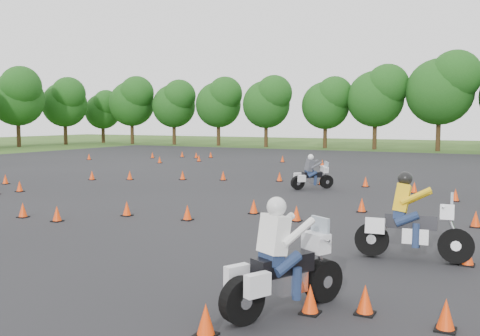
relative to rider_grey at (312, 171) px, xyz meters
name	(u,v)px	position (x,y,z in m)	size (l,w,h in m)	color
ground	(183,215)	(-1.51, -7.98, -0.79)	(140.00, 140.00, 0.00)	#2D5119
asphalt_pad	(262,192)	(-1.51, -1.98, -0.78)	(62.00, 62.00, 0.00)	black
treeline	(464,101)	(3.89, 27.01, 3.83)	(86.91, 32.33, 11.16)	#194714
traffic_cones	(250,189)	(-1.70, -2.68, -0.56)	(36.53, 32.74, 0.45)	#F93F0A
rider_grey	(312,171)	(0.00, 0.00, 0.00)	(2.02, 0.62, 1.56)	#44454C
rider_yellow	(413,217)	(6.03, -10.40, 0.18)	(2.49, 0.77, 1.92)	yellow
rider_white	(285,254)	(4.76, -14.55, 0.16)	(2.43, 0.75, 1.88)	white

